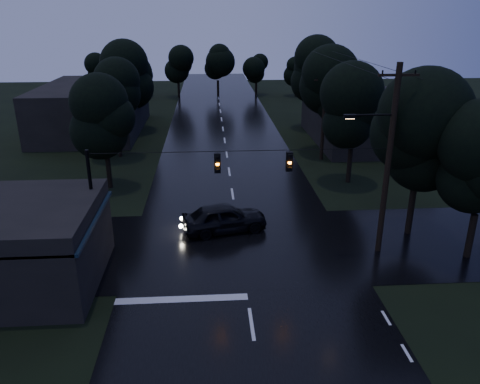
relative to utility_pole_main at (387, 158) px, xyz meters
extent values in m
cube|color=black|center=(-7.41, 19.00, -5.26)|extent=(12.00, 120.00, 0.02)
cube|color=black|center=(-7.41, 1.00, -5.26)|extent=(60.00, 9.00, 0.02)
cube|color=black|center=(-17.41, -2.00, -2.06)|extent=(6.00, 7.00, 0.12)
cube|color=black|center=(-14.41, -2.00, -2.06)|extent=(0.30, 7.00, 0.15)
cylinder|color=black|center=(-14.61, -5.00, -3.76)|extent=(0.10, 0.10, 3.00)
cylinder|color=black|center=(-14.61, 1.00, -3.76)|extent=(0.10, 0.10, 3.00)
cube|color=#FFD366|center=(-14.46, -3.50, -2.76)|extent=(0.06, 1.60, 0.50)
cube|color=#FFD366|center=(-14.46, -0.80, -2.76)|extent=(0.06, 1.20, 0.50)
cube|color=black|center=(6.59, 23.00, -3.06)|extent=(10.00, 14.00, 4.40)
cube|color=black|center=(-21.41, 29.00, -2.76)|extent=(10.00, 16.00, 5.00)
cylinder|color=black|center=(0.09, 0.00, -0.26)|extent=(0.30, 0.30, 10.00)
cube|color=black|center=(0.09, 0.00, 4.14)|extent=(2.00, 0.12, 0.12)
cylinder|color=black|center=(-1.01, 0.00, 2.24)|extent=(2.20, 0.10, 0.10)
cube|color=black|center=(-2.11, 0.00, 2.19)|extent=(0.60, 0.25, 0.18)
cube|color=#FFB266|center=(-2.11, 0.00, 2.09)|extent=(0.45, 0.18, 0.03)
cylinder|color=black|center=(0.89, 17.00, -1.51)|extent=(0.30, 0.30, 7.50)
cube|color=black|center=(0.89, 17.00, 1.64)|extent=(2.00, 0.12, 0.12)
cylinder|color=black|center=(-14.91, 0.00, -2.26)|extent=(0.18, 0.18, 6.00)
cylinder|color=black|center=(-7.41, 0.00, 0.54)|extent=(15.00, 0.03, 0.03)
cube|color=black|center=(-8.61, 0.00, -0.06)|extent=(0.32, 0.25, 1.00)
sphere|color=orange|center=(-8.61, -0.15, -0.06)|extent=(0.18, 0.18, 0.18)
cube|color=black|center=(-5.01, 0.00, -0.06)|extent=(0.32, 0.25, 1.00)
sphere|color=orange|center=(-5.01, -0.15, -0.06)|extent=(0.18, 0.18, 0.18)
cylinder|color=black|center=(2.59, 2.00, -3.86)|extent=(0.36, 0.36, 2.80)
sphere|color=black|center=(2.59, 2.00, -0.46)|extent=(4.48, 4.48, 4.48)
sphere|color=black|center=(2.59, 2.00, 0.74)|extent=(4.48, 4.48, 4.48)
sphere|color=black|center=(2.59, 2.00, 1.94)|extent=(4.48, 4.48, 4.48)
cylinder|color=black|center=(4.59, -1.00, -4.03)|extent=(0.36, 0.36, 2.45)
cylinder|color=black|center=(-16.41, 11.00, -4.03)|extent=(0.36, 0.36, 2.45)
sphere|color=black|center=(-16.41, 11.00, -1.06)|extent=(3.92, 3.92, 3.92)
sphere|color=black|center=(-16.41, 11.00, -0.01)|extent=(3.92, 3.92, 3.92)
sphere|color=black|center=(-16.41, 11.00, 1.04)|extent=(3.92, 3.92, 3.92)
cylinder|color=black|center=(-17.01, 19.00, -3.95)|extent=(0.36, 0.36, 2.62)
sphere|color=black|center=(-17.01, 19.00, -0.76)|extent=(4.20, 4.20, 4.20)
sphere|color=black|center=(-17.01, 19.00, 0.37)|extent=(4.20, 4.20, 4.20)
sphere|color=black|center=(-17.01, 19.00, 1.49)|extent=(4.20, 4.20, 4.20)
cylinder|color=black|center=(-17.61, 29.00, -3.86)|extent=(0.36, 0.36, 2.80)
sphere|color=black|center=(-17.61, 29.00, -0.46)|extent=(4.48, 4.48, 4.48)
sphere|color=black|center=(-17.61, 29.00, 0.74)|extent=(4.48, 4.48, 4.48)
sphere|color=black|center=(-17.61, 29.00, 1.94)|extent=(4.48, 4.48, 4.48)
cylinder|color=black|center=(1.59, 11.00, -3.95)|extent=(0.36, 0.36, 2.62)
sphere|color=black|center=(1.59, 11.00, -0.76)|extent=(4.20, 4.20, 4.20)
sphere|color=black|center=(1.59, 11.00, 0.37)|extent=(4.20, 4.20, 4.20)
sphere|color=black|center=(1.59, 11.00, 1.49)|extent=(4.20, 4.20, 4.20)
cylinder|color=black|center=(2.19, 19.00, -3.86)|extent=(0.36, 0.36, 2.80)
sphere|color=black|center=(2.19, 19.00, -0.46)|extent=(4.48, 4.48, 4.48)
sphere|color=black|center=(2.19, 19.00, 0.74)|extent=(4.48, 4.48, 4.48)
sphere|color=black|center=(2.19, 19.00, 1.94)|extent=(4.48, 4.48, 4.48)
cylinder|color=black|center=(2.79, 29.00, -3.77)|extent=(0.36, 0.36, 2.97)
sphere|color=black|center=(2.79, 29.00, -0.16)|extent=(4.76, 4.76, 4.76)
sphere|color=black|center=(2.79, 29.00, 1.12)|extent=(4.76, 4.76, 4.76)
sphere|color=black|center=(2.79, 29.00, 2.39)|extent=(4.76, 4.76, 4.76)
imported|color=black|center=(-8.21, 3.02, -4.41)|extent=(5.33, 3.10, 1.70)
camera|label=1|loc=(-9.00, -22.17, 6.94)|focal=35.00mm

